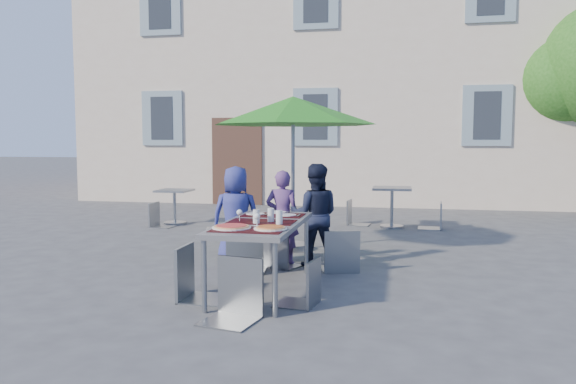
% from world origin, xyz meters
% --- Properties ---
extents(ground, '(90.00, 90.00, 0.00)m').
position_xyz_m(ground, '(0.00, 0.00, 0.00)').
color(ground, '#404043').
rests_on(ground, ground).
extents(building, '(13.60, 8.20, 11.10)m').
position_xyz_m(building, '(-0.00, 11.50, 4.85)').
color(building, '#C5B29E').
rests_on(building, ground).
extents(dining_table, '(0.80, 1.85, 0.76)m').
position_xyz_m(dining_table, '(0.62, -0.45, 0.70)').
color(dining_table, '#404045').
rests_on(dining_table, ground).
extents(pizza_near_left, '(0.39, 0.39, 0.03)m').
position_xyz_m(pizza_near_left, '(0.44, -0.95, 0.77)').
color(pizza_near_left, white).
rests_on(pizza_near_left, dining_table).
extents(pizza_near_right, '(0.33, 0.33, 0.03)m').
position_xyz_m(pizza_near_right, '(0.84, -0.94, 0.77)').
color(pizza_near_right, white).
rests_on(pizza_near_right, dining_table).
extents(glassware, '(0.53, 0.37, 0.15)m').
position_xyz_m(glassware, '(0.68, -0.55, 0.83)').
color(glassware, silver).
rests_on(glassware, dining_table).
extents(place_settings, '(0.65, 0.45, 0.01)m').
position_xyz_m(place_settings, '(0.61, 0.19, 0.76)').
color(place_settings, white).
rests_on(place_settings, dining_table).
extents(child_0, '(0.67, 0.47, 1.30)m').
position_xyz_m(child_0, '(0.00, 0.67, 0.65)').
color(child_0, navy).
rests_on(child_0, ground).
extents(child_1, '(0.46, 0.30, 1.23)m').
position_xyz_m(child_1, '(0.56, 0.93, 0.62)').
color(child_1, '#5C3974').
rests_on(child_1, ground).
extents(child_2, '(0.69, 0.45, 1.33)m').
position_xyz_m(child_2, '(0.99, 0.89, 0.66)').
color(child_2, '#161B31').
rests_on(child_2, ground).
extents(chair_0, '(0.50, 0.51, 1.02)m').
position_xyz_m(chair_0, '(0.23, 0.33, 0.60)').
color(chair_0, gray).
rests_on(chair_0, ground).
extents(chair_1, '(0.49, 0.49, 0.85)m').
position_xyz_m(chair_1, '(0.58, 0.67, 0.49)').
color(chair_1, gray).
rests_on(chair_1, ground).
extents(chair_2, '(0.56, 0.56, 1.00)m').
position_xyz_m(chair_2, '(1.36, 0.61, 0.59)').
color(chair_2, gray).
rests_on(chair_2, ground).
extents(chair_3, '(0.47, 0.46, 1.05)m').
position_xyz_m(chair_3, '(0.03, -0.89, 0.62)').
color(chair_3, gray).
rests_on(chair_3, ground).
extents(chair_4, '(0.45, 0.45, 0.88)m').
position_xyz_m(chair_4, '(1.17, -0.88, 0.51)').
color(chair_4, gray).
rests_on(chair_4, ground).
extents(chair_5, '(0.54, 0.55, 1.04)m').
position_xyz_m(chair_5, '(0.61, -1.42, 0.62)').
color(chair_5, gray).
rests_on(chair_5, ground).
extents(patio_umbrella, '(2.42, 2.42, 2.26)m').
position_xyz_m(patio_umbrella, '(0.52, 1.89, 2.03)').
color(patio_umbrella, '#989AA0').
rests_on(patio_umbrella, ground).
extents(cafe_table_0, '(0.62, 0.62, 0.67)m').
position_xyz_m(cafe_table_0, '(-2.25, 4.02, 0.43)').
color(cafe_table_0, '#989AA0').
rests_on(cafe_table_0, ground).
extents(bg_chair_l_0, '(0.42, 0.42, 0.87)m').
position_xyz_m(bg_chair_l_0, '(-2.38, 3.57, 0.51)').
color(bg_chair_l_0, gray).
rests_on(bg_chair_l_0, ground).
extents(bg_chair_r_0, '(0.57, 0.57, 1.03)m').
position_xyz_m(bg_chair_r_0, '(-1.06, 3.51, 0.61)').
color(bg_chair_r_0, '#93979E').
rests_on(bg_chair_r_0, ground).
extents(cafe_table_1, '(0.70, 0.70, 0.76)m').
position_xyz_m(cafe_table_1, '(1.92, 4.35, 0.52)').
color(cafe_table_1, '#989AA0').
rests_on(cafe_table_1, ground).
extents(bg_chair_l_1, '(0.45, 0.45, 0.91)m').
position_xyz_m(bg_chair_l_1, '(1.21, 4.58, 0.53)').
color(bg_chair_l_1, gray).
rests_on(bg_chair_l_1, ground).
extents(bg_chair_r_1, '(0.44, 0.44, 0.94)m').
position_xyz_m(bg_chair_r_1, '(2.71, 4.34, 0.55)').
color(bg_chair_r_1, '#8E9599').
rests_on(bg_chair_r_1, ground).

